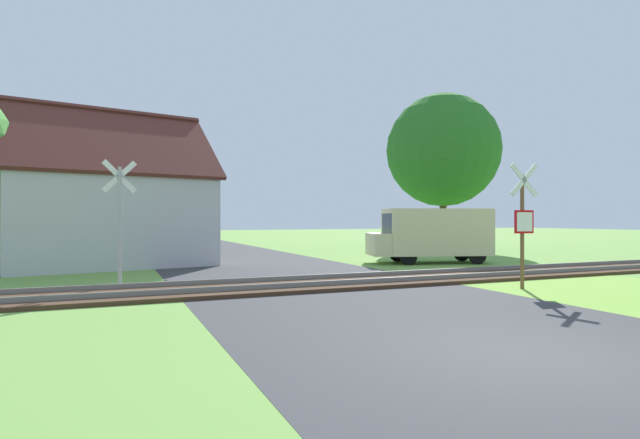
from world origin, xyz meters
TOP-DOWN VIEW (x-y plane):
  - ground_plane at (0.00, 0.00)m, footprint 160.00×160.00m
  - road_asphalt at (0.00, 2.00)m, footprint 7.43×80.00m
  - rail_track at (0.00, 7.76)m, footprint 60.00×2.60m
  - stop_sign_near at (4.68, 5.12)m, footprint 0.88×0.16m
  - crossing_sign_far at (-4.95, 9.38)m, footprint 0.87×0.17m
  - house at (-5.35, 16.82)m, footprint 8.66×7.72m
  - tree_far at (13.13, 19.85)m, footprint 6.72×6.72m
  - mail_truck at (7.09, 12.46)m, footprint 5.22×3.12m

SIDE VIEW (x-z plane):
  - ground_plane at x=0.00m, z-range 0.00..0.00m
  - road_asphalt at x=0.00m, z-range 0.00..0.01m
  - rail_track at x=0.00m, z-range -0.05..0.17m
  - mail_truck at x=7.09m, z-range 0.12..2.36m
  - stop_sign_near at x=4.68m, z-range 0.16..3.42m
  - crossing_sign_far at x=-4.95m, z-range 0.26..3.63m
  - house at x=-5.35m, z-range -1.17..5.08m
  - tree_far at x=13.13m, z-range 1.29..10.59m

